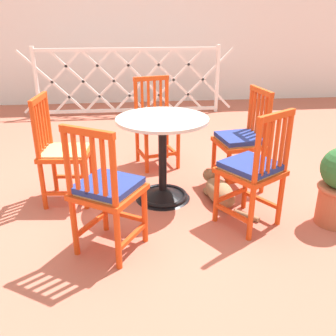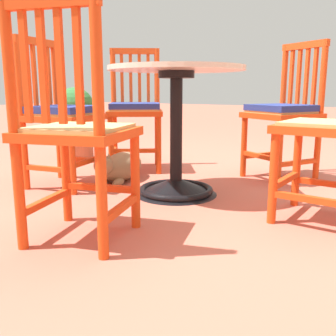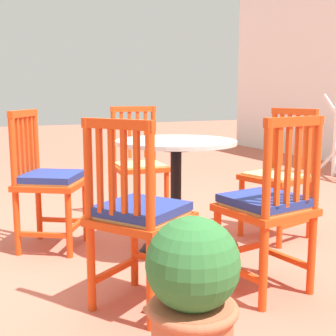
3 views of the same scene
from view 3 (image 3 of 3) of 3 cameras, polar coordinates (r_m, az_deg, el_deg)
name	(u,v)px [view 3 (image 3 of 3)]	position (r m, az deg, el deg)	size (l,w,h in m)	color
ground_plane	(140,252)	(3.02, -3.53, -10.42)	(24.00, 24.00, 0.00)	#BC604C
cafe_table	(176,209)	(2.93, 0.98, -5.17)	(0.76, 0.76, 0.73)	black
orange_chair_at_corner	(268,208)	(2.37, 12.37, -4.86)	(0.46, 0.46, 0.91)	#D64214
orange_chair_facing_out	(279,177)	(3.32, 13.71, -1.09)	(0.49, 0.49, 0.91)	#D64214
orange_chair_by_planter	(139,167)	(3.68, -3.69, 0.17)	(0.44, 0.44, 0.91)	#D64214
orange_chair_tucked_in	(48,182)	(3.09, -14.71, -1.66)	(0.55, 0.55, 0.91)	#D64214
orange_chair_near_fence	(139,217)	(2.15, -3.69, -6.13)	(0.55, 0.55, 0.91)	#D64214
tabby_cat	(199,265)	(2.55, 3.89, -11.94)	(0.38, 0.70, 0.23)	#8E704C
terracotta_planter	(192,301)	(1.60, 3.07, -16.24)	(0.32, 0.32, 0.62)	#B25B3D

